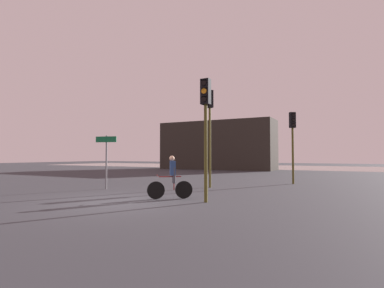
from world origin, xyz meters
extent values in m
plane|color=#333338|center=(0.00, 0.00, 0.00)|extent=(120.00, 120.00, 0.00)
cube|color=gray|center=(0.00, 34.73, 0.00)|extent=(80.00, 16.00, 0.01)
cube|color=#2D2823|center=(-6.46, 24.73, 2.83)|extent=(13.56, 4.00, 5.65)
cylinder|color=#4C4719|center=(4.58, 9.73, 1.61)|extent=(0.12, 0.12, 3.23)
cube|color=black|center=(4.58, 9.73, 3.68)|extent=(0.40, 0.38, 0.90)
cylinder|color=black|center=(4.66, 9.62, 3.97)|extent=(0.17, 0.13, 0.19)
cube|color=black|center=(4.67, 9.60, 4.08)|extent=(0.22, 0.21, 0.02)
cylinder|color=black|center=(4.66, 9.62, 3.68)|extent=(0.17, 0.13, 0.19)
cube|color=black|center=(4.67, 9.60, 3.79)|extent=(0.22, 0.21, 0.02)
cylinder|color=black|center=(4.66, 9.62, 3.39)|extent=(0.17, 0.13, 0.19)
cube|color=black|center=(4.67, 9.60, 3.50)|extent=(0.22, 0.21, 0.02)
cylinder|color=#4C4719|center=(1.13, 5.76, 2.04)|extent=(0.12, 0.12, 4.08)
cube|color=black|center=(1.13, 5.76, 4.53)|extent=(0.40, 0.37, 0.90)
cylinder|color=red|center=(1.06, 5.65, 4.82)|extent=(0.18, 0.13, 0.19)
cube|color=black|center=(1.05, 5.63, 4.93)|extent=(0.22, 0.20, 0.02)
cylinder|color=black|center=(1.06, 5.65, 4.53)|extent=(0.18, 0.13, 0.19)
cube|color=black|center=(1.05, 5.63, 4.64)|extent=(0.22, 0.20, 0.02)
cylinder|color=black|center=(1.06, 5.65, 4.24)|extent=(0.18, 0.13, 0.19)
cube|color=black|center=(1.05, 5.63, 4.35)|extent=(0.22, 0.20, 0.02)
cylinder|color=#4C4719|center=(2.98, 1.28, 1.71)|extent=(0.12, 0.12, 3.42)
cube|color=black|center=(2.98, 1.28, 3.87)|extent=(0.32, 0.25, 0.90)
cylinder|color=black|center=(2.98, 1.15, 4.16)|extent=(0.19, 0.03, 0.19)
cube|color=black|center=(2.98, 1.13, 4.27)|extent=(0.19, 0.12, 0.02)
cylinder|color=orange|center=(2.98, 1.15, 3.87)|extent=(0.19, 0.03, 0.19)
cube|color=black|center=(2.98, 1.13, 3.98)|extent=(0.19, 0.12, 0.02)
cylinder|color=black|center=(2.98, 1.15, 3.58)|extent=(0.19, 0.03, 0.19)
cube|color=black|center=(2.98, 1.13, 3.69)|extent=(0.19, 0.12, 0.02)
cylinder|color=slate|center=(-3.02, 2.75, 1.30)|extent=(0.08, 0.08, 2.60)
cube|color=#116038|center=(-3.00, 2.70, 2.41)|extent=(1.08, 0.28, 0.28)
cylinder|color=black|center=(1.02, 1.10, 0.33)|extent=(0.55, 0.43, 0.66)
cylinder|color=black|center=(1.86, 1.73, 0.33)|extent=(0.55, 0.43, 0.66)
cylinder|color=maroon|center=(1.44, 1.42, 0.83)|extent=(0.69, 0.54, 0.04)
cylinder|color=maroon|center=(1.56, 1.51, 0.61)|extent=(0.04, 0.04, 0.55)
cylinder|color=maroon|center=(1.06, 1.13, 0.88)|extent=(0.30, 0.38, 0.03)
cylinder|color=#3F3F47|center=(1.50, 1.59, 0.88)|extent=(0.11, 0.11, 0.60)
cylinder|color=#3F3F47|center=(1.62, 1.43, 0.88)|extent=(0.11, 0.11, 0.60)
cube|color=navy|center=(1.52, 1.48, 1.15)|extent=(0.34, 0.36, 0.54)
sphere|color=tan|center=(1.49, 1.46, 1.52)|extent=(0.20, 0.20, 0.20)
camera|label=1|loc=(7.39, -8.20, 1.62)|focal=28.00mm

